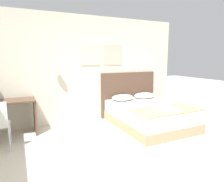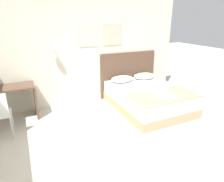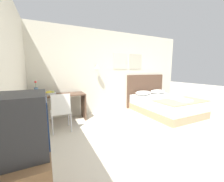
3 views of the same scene
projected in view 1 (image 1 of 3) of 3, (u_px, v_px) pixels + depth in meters
name	position (u px, v px, depth m)	size (l,w,h in m)	color
ground_plane	(129.00, 173.00, 2.84)	(24.00, 24.00, 0.00)	beige
wall_back	(77.00, 70.00, 4.94)	(5.67, 0.31, 2.65)	beige
bed	(149.00, 115.00, 4.79)	(1.53, 1.95, 0.51)	tan
headboard	(128.00, 94.00, 5.63)	(1.65, 0.06, 1.22)	brown
pillow_left	(123.00, 98.00, 5.22)	(0.60, 0.43, 0.15)	white
pillow_right	(144.00, 95.00, 5.51)	(0.60, 0.43, 0.15)	white
throw_blanket	(165.00, 110.00, 4.24)	(1.48, 0.78, 0.02)	tan
folded_towel_near_foot	(162.00, 106.00, 4.36)	(0.30, 0.33, 0.06)	white
folded_towel_mid_bed	(169.00, 109.00, 4.10)	(0.31, 0.28, 0.06)	white
desk	(2.00, 112.00, 4.05)	(1.30, 0.53, 0.76)	brown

